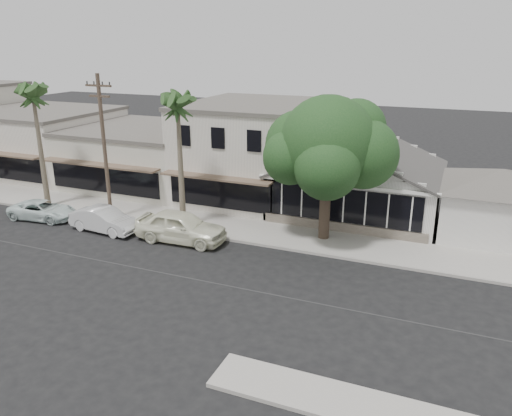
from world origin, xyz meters
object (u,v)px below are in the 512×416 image
at_px(utility_pole, 104,146).
at_px(car_2, 43,210).
at_px(car_1, 104,220).
at_px(car_0, 181,226).
at_px(shade_tree, 328,146).

bearing_deg(utility_pole, car_2, -161.01).
relative_size(utility_pole, car_1, 2.08).
xyz_separation_m(car_0, car_1, (-5.00, -0.37, -0.17)).
bearing_deg(car_0, car_1, 92.18).
xyz_separation_m(utility_pole, shade_tree, (13.16, 2.19, 0.57)).
bearing_deg(shade_tree, car_2, -168.20).
relative_size(utility_pole, car_2, 2.11).
distance_m(car_1, car_2, 5.01).
distance_m(car_0, car_1, 5.02).
bearing_deg(car_1, shade_tree, -68.26).
height_order(car_2, shade_tree, shade_tree).
bearing_deg(shade_tree, car_0, -154.49).
relative_size(car_0, shade_tree, 0.64).
bearing_deg(car_2, car_1, -99.28).
xyz_separation_m(utility_pole, car_1, (0.84, -1.67, -4.08)).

